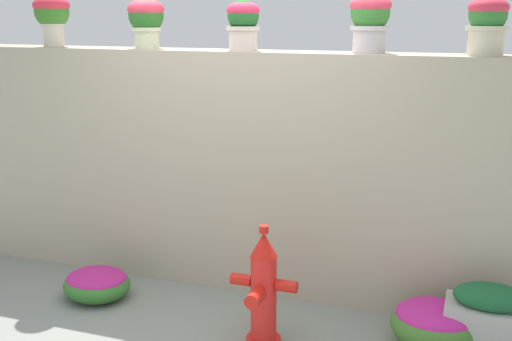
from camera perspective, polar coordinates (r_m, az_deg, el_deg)
The scene contains 10 objects.
stone_wall at distance 5.16m, azimuth -0.62°, elevation -0.10°, with size 5.96×0.40×1.94m, color tan.
potted_plant_1 at distance 5.86m, azimuth -17.86°, elevation 13.32°, with size 0.31×0.31×0.44m.
potted_plant_2 at distance 5.42m, azimuth -9.84°, elevation 13.41°, with size 0.30×0.30×0.41m.
potted_plant_3 at distance 4.99m, azimuth -1.16°, elevation 13.26°, with size 0.26×0.26×0.38m.
potted_plant_4 at distance 4.79m, azimuth 10.21°, elevation 13.42°, with size 0.30×0.30×0.43m.
potted_plant_5 at distance 4.71m, azimuth 20.06°, elevation 12.51°, with size 0.28×0.28×0.40m.
fire_hydrant at distance 4.40m, azimuth 0.65°, elevation -10.68°, with size 0.47×0.37×0.85m.
flower_bush_left at distance 5.29m, azimuth -14.11°, elevation -9.76°, with size 0.54×0.49×0.25m.
flower_bush_right at distance 4.61m, azimuth 15.72°, elevation -13.01°, with size 0.59×0.53×0.33m.
planter_box at distance 4.62m, azimuth 20.14°, elevation -12.46°, with size 0.57×0.35×0.48m.
Camera 1 is at (1.74, -3.57, 2.22)m, focal length 44.57 mm.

